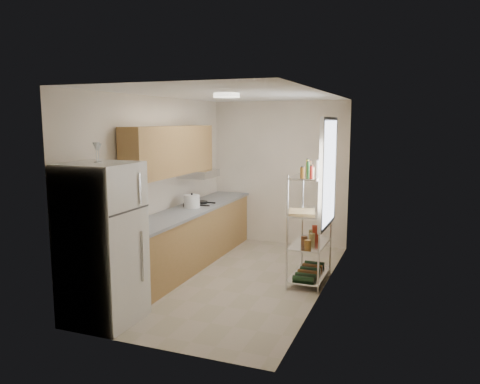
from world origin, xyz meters
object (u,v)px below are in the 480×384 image
(espresso_machine, at_px, (324,199))
(frying_pan_large, at_px, (192,205))
(rice_cooker, at_px, (192,201))
(cutting_board, at_px, (302,212))
(refrigerator, at_px, (103,243))

(espresso_machine, bearing_deg, frying_pan_large, 162.73)
(rice_cooker, xyz_separation_m, cutting_board, (1.84, -0.37, 0.03))
(rice_cooker, relative_size, cutting_board, 0.56)
(refrigerator, bearing_deg, frying_pan_large, 92.33)
(cutting_board, bearing_deg, espresso_machine, 63.49)
(rice_cooker, bearing_deg, cutting_board, -11.28)
(cutting_board, xyz_separation_m, espresso_machine, (0.21, 0.43, 0.12))
(rice_cooker, relative_size, espresso_machine, 0.94)
(espresso_machine, bearing_deg, cutting_board, -133.17)
(frying_pan_large, relative_size, cutting_board, 0.60)
(frying_pan_large, xyz_separation_m, espresso_machine, (2.11, -0.02, 0.22))
(frying_pan_large, bearing_deg, rice_cooker, -66.27)
(refrigerator, relative_size, espresso_machine, 6.80)
(refrigerator, height_order, frying_pan_large, refrigerator)
(rice_cooker, bearing_deg, espresso_machine, 1.73)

